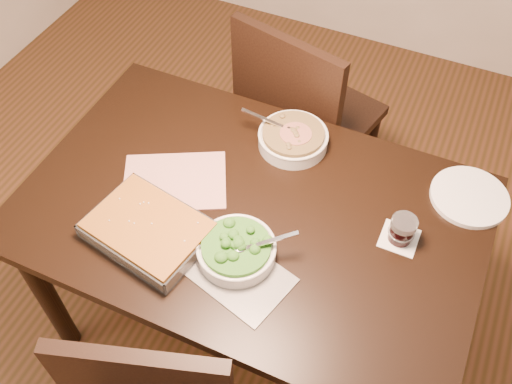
{
  "coord_description": "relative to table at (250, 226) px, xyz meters",
  "views": [
    {
      "loc": [
        0.45,
        -0.95,
        2.14
      ],
      "look_at": [
        0.01,
        0.03,
        0.8
      ],
      "focal_mm": 40.0,
      "sensor_mm": 36.0,
      "label": 1
    }
  ],
  "objects": [
    {
      "name": "coaster",
      "position": [
        0.44,
        0.08,
        0.1
      ],
      "size": [
        0.11,
        0.11,
        0.0
      ],
      "primitive_type": "cube",
      "color": "white",
      "rests_on": "table"
    },
    {
      "name": "stew_bowl",
      "position": [
        0.02,
        0.3,
        0.13
      ],
      "size": [
        0.26,
        0.23,
        0.09
      ],
      "color": "silver",
      "rests_on": "table"
    },
    {
      "name": "dinner_plate",
      "position": [
        0.6,
        0.31,
        0.1
      ],
      "size": [
        0.24,
        0.24,
        0.02
      ],
      "primitive_type": "cylinder",
      "color": "white",
      "rests_on": "table"
    },
    {
      "name": "wine_tumbler",
      "position": [
        0.44,
        0.08,
        0.14
      ],
      "size": [
        0.08,
        0.08,
        0.09
      ],
      "color": "black",
      "rests_on": "coaster"
    },
    {
      "name": "magazine_b",
      "position": [
        0.07,
        -0.23,
        0.1
      ],
      "size": [
        0.32,
        0.26,
        0.0
      ],
      "primitive_type": "cube",
      "rotation": [
        0.0,
        0.0,
        -0.27
      ],
      "color": "#292A31",
      "rests_on": "table"
    },
    {
      "name": "baking_dish",
      "position": [
        -0.23,
        -0.21,
        0.13
      ],
      "size": [
        0.38,
        0.31,
        0.06
      ],
      "rotation": [
        0.0,
        0.0,
        -0.19
      ],
      "color": "silver",
      "rests_on": "table"
    },
    {
      "name": "broccoli_bowl",
      "position": [
        0.04,
        -0.17,
        0.13
      ],
      "size": [
        0.24,
        0.23,
        0.09
      ],
      "color": "silver",
      "rests_on": "table"
    },
    {
      "name": "ground",
      "position": [
        0.0,
        0.0,
        -0.65
      ],
      "size": [
        4.0,
        4.0,
        0.0
      ],
      "primitive_type": "plane",
      "color": "#402B12",
      "rests_on": "ground"
    },
    {
      "name": "magazine_a",
      "position": [
        -0.26,
        -0.0,
        0.1
      ],
      "size": [
        0.39,
        0.36,
        0.01
      ],
      "primitive_type": "cube",
      "rotation": [
        0.0,
        0.0,
        0.48
      ],
      "color": "#A83032",
      "rests_on": "table"
    },
    {
      "name": "table",
      "position": [
        0.0,
        0.0,
        0.0
      ],
      "size": [
        1.4,
        0.9,
        0.75
      ],
      "color": "black",
      "rests_on": "ground"
    },
    {
      "name": "chair_far",
      "position": [
        -0.08,
        0.65,
        -0.1
      ],
      "size": [
        0.56,
        0.56,
        0.99
      ],
      "rotation": [
        0.0,
        0.0,
        2.9
      ],
      "color": "black",
      "rests_on": "ground"
    }
  ]
}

